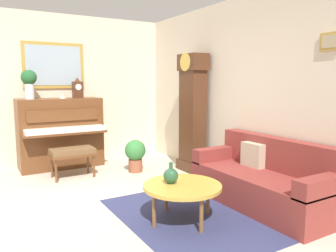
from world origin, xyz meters
The scene contains 14 objects.
ground_plane centered at (0.00, 0.00, -0.05)m, with size 6.40×6.00×0.10m, color beige.
wall_left centered at (-2.60, 0.00, 1.41)m, with size 0.13×4.90×2.80m.
wall_back centered at (0.01, 2.40, 1.40)m, with size 5.30×0.13×2.80m.
area_rug centered at (0.86, 0.97, 0.00)m, with size 2.10×1.50×0.01m, color navy.
piano centered at (-2.23, 0.21, 0.63)m, with size 0.87×1.44×1.26m.
piano_bench centered at (-1.45, 0.21, 0.41)m, with size 0.42×0.70×0.48m.
grandfather_clock centered at (-0.81, 2.13, 0.96)m, with size 0.52×0.34×2.03m.
couch centered at (1.00, 1.99, 0.31)m, with size 1.90×0.80×0.84m.
coffee_table centered at (0.88, 0.83, 0.39)m, with size 0.88×0.88×0.42m.
mantel_clock centered at (-2.23, 0.55, 1.43)m, with size 0.13×0.18×0.38m.
flower_vase centered at (-2.23, -0.28, 1.57)m, with size 0.26×0.26×0.58m.
teacup centered at (-2.15, 0.25, 1.28)m, with size 0.12×0.12×0.06m.
green_jug centered at (0.78, 0.74, 0.51)m, with size 0.17×0.17×0.24m.
potted_plant centered at (-1.24, 1.23, 0.32)m, with size 0.36×0.36×0.56m.
Camera 1 is at (3.87, -1.12, 1.56)m, focal length 35.33 mm.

